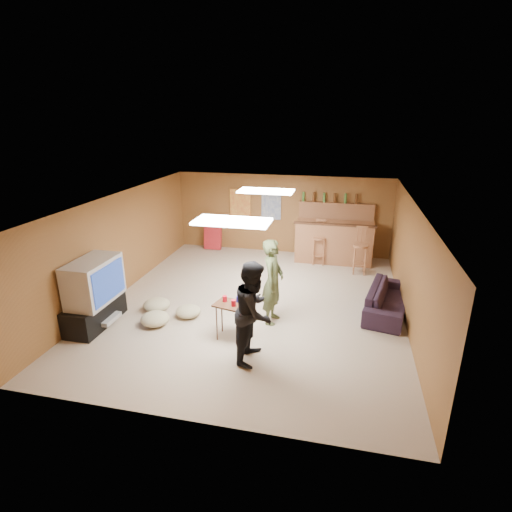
% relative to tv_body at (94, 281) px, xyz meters
% --- Properties ---
extents(ground, '(7.00, 7.00, 0.00)m').
position_rel_tv_body_xyz_m(ground, '(2.65, 1.50, -0.90)').
color(ground, tan).
rests_on(ground, ground).
extents(ceiling, '(6.00, 7.00, 0.02)m').
position_rel_tv_body_xyz_m(ceiling, '(2.65, 1.50, 1.30)').
color(ceiling, silver).
rests_on(ceiling, ground).
extents(wall_back, '(6.00, 0.02, 2.20)m').
position_rel_tv_body_xyz_m(wall_back, '(2.65, 5.00, 0.20)').
color(wall_back, brown).
rests_on(wall_back, ground).
extents(wall_front, '(6.00, 0.02, 2.20)m').
position_rel_tv_body_xyz_m(wall_front, '(2.65, -2.00, 0.20)').
color(wall_front, brown).
rests_on(wall_front, ground).
extents(wall_left, '(0.02, 7.00, 2.20)m').
position_rel_tv_body_xyz_m(wall_left, '(-0.35, 1.50, 0.20)').
color(wall_left, brown).
rests_on(wall_left, ground).
extents(wall_right, '(0.02, 7.00, 2.20)m').
position_rel_tv_body_xyz_m(wall_right, '(5.65, 1.50, 0.20)').
color(wall_right, brown).
rests_on(wall_right, ground).
extents(tv_stand, '(0.55, 1.30, 0.50)m').
position_rel_tv_body_xyz_m(tv_stand, '(-0.07, 0.00, -0.65)').
color(tv_stand, black).
rests_on(tv_stand, ground).
extents(dvd_box, '(0.35, 0.50, 0.08)m').
position_rel_tv_body_xyz_m(dvd_box, '(0.15, 0.00, -0.75)').
color(dvd_box, '#B2B2B7').
rests_on(dvd_box, tv_stand).
extents(tv_body, '(0.60, 1.10, 0.80)m').
position_rel_tv_body_xyz_m(tv_body, '(0.00, 0.00, 0.00)').
color(tv_body, '#B2B2B7').
rests_on(tv_body, tv_stand).
extents(tv_screen, '(0.02, 0.95, 0.65)m').
position_rel_tv_body_xyz_m(tv_screen, '(0.31, 0.00, 0.00)').
color(tv_screen, navy).
rests_on(tv_screen, tv_body).
extents(bar_counter, '(2.00, 0.60, 1.10)m').
position_rel_tv_body_xyz_m(bar_counter, '(4.15, 4.45, -0.35)').
color(bar_counter, brown).
rests_on(bar_counter, ground).
extents(bar_lip, '(2.10, 0.12, 0.05)m').
position_rel_tv_body_xyz_m(bar_lip, '(4.15, 4.20, 0.20)').
color(bar_lip, '#3B2013').
rests_on(bar_lip, bar_counter).
extents(bar_shelf, '(2.00, 0.18, 0.05)m').
position_rel_tv_body_xyz_m(bar_shelf, '(4.15, 4.90, 0.60)').
color(bar_shelf, brown).
rests_on(bar_shelf, bar_backing).
extents(bar_backing, '(2.00, 0.14, 0.60)m').
position_rel_tv_body_xyz_m(bar_backing, '(4.15, 4.92, 0.30)').
color(bar_backing, brown).
rests_on(bar_backing, bar_counter).
extents(poster_left, '(0.60, 0.03, 0.85)m').
position_rel_tv_body_xyz_m(poster_left, '(1.45, 4.96, 0.45)').
color(poster_left, '#BF3F26').
rests_on(poster_left, wall_back).
extents(poster_right, '(0.55, 0.03, 0.80)m').
position_rel_tv_body_xyz_m(poster_right, '(2.35, 4.96, 0.45)').
color(poster_right, '#334C99').
rests_on(poster_right, wall_back).
extents(folding_chair_stack, '(0.50, 0.26, 0.91)m').
position_rel_tv_body_xyz_m(folding_chair_stack, '(0.65, 4.80, -0.45)').
color(folding_chair_stack, red).
rests_on(folding_chair_stack, ground).
extents(ceiling_panel_front, '(1.20, 0.60, 0.04)m').
position_rel_tv_body_xyz_m(ceiling_panel_front, '(2.65, 0.00, 1.27)').
color(ceiling_panel_front, white).
rests_on(ceiling_panel_front, ceiling).
extents(ceiling_panel_back, '(1.20, 0.60, 0.04)m').
position_rel_tv_body_xyz_m(ceiling_panel_back, '(2.65, 2.70, 1.27)').
color(ceiling_panel_back, white).
rests_on(ceiling_panel_back, ceiling).
extents(person_olive, '(0.44, 0.63, 1.64)m').
position_rel_tv_body_xyz_m(person_olive, '(3.16, 0.87, -0.08)').
color(person_olive, '#475230').
rests_on(person_olive, ground).
extents(person_black, '(0.69, 0.85, 1.67)m').
position_rel_tv_body_xyz_m(person_black, '(3.09, -0.40, -0.06)').
color(person_black, black).
rests_on(person_black, ground).
extents(sofa, '(1.08, 1.94, 0.53)m').
position_rel_tv_body_xyz_m(sofa, '(5.35, 1.75, -0.63)').
color(sofa, black).
rests_on(sofa, ground).
extents(tray_table, '(0.59, 0.51, 0.66)m').
position_rel_tv_body_xyz_m(tray_table, '(2.54, 0.12, -0.57)').
color(tray_table, '#3B2013').
rests_on(tray_table, ground).
extents(cup_red_near, '(0.09, 0.09, 0.11)m').
position_rel_tv_body_xyz_m(cup_red_near, '(2.43, 0.18, -0.19)').
color(cup_red_near, red).
rests_on(cup_red_near, tray_table).
extents(cup_red_far, '(0.10, 0.10, 0.11)m').
position_rel_tv_body_xyz_m(cup_red_far, '(2.63, 0.05, -0.18)').
color(cup_red_far, red).
rests_on(cup_red_far, tray_table).
extents(cup_blue, '(0.09, 0.09, 0.10)m').
position_rel_tv_body_xyz_m(cup_blue, '(2.67, 0.22, -0.19)').
color(cup_blue, '#151590').
rests_on(cup_blue, tray_table).
extents(bar_stool_left, '(0.42, 0.42, 1.19)m').
position_rel_tv_body_xyz_m(bar_stool_left, '(3.79, 4.20, -0.31)').
color(bar_stool_left, brown).
rests_on(bar_stool_left, ground).
extents(bar_stool_right, '(0.47, 0.47, 1.11)m').
position_rel_tv_body_xyz_m(bar_stool_right, '(4.82, 3.76, -0.34)').
color(bar_stool_right, brown).
rests_on(bar_stool_right, ground).
extents(cushion_near_tv, '(0.63, 0.63, 0.24)m').
position_rel_tv_body_xyz_m(cushion_near_tv, '(0.79, 0.78, -0.78)').
color(cushion_near_tv, tan).
rests_on(cushion_near_tv, ground).
extents(cushion_mid, '(0.62, 0.62, 0.22)m').
position_rel_tv_body_xyz_m(cushion_mid, '(1.51, 0.68, -0.79)').
color(cushion_mid, tan).
rests_on(cushion_mid, ground).
extents(cushion_far, '(0.69, 0.69, 0.24)m').
position_rel_tv_body_xyz_m(cushion_far, '(1.02, 0.24, -0.78)').
color(cushion_far, tan).
rests_on(cushion_far, ground).
extents(bottle_row, '(1.48, 0.08, 0.26)m').
position_rel_tv_body_xyz_m(bottle_row, '(3.95, 4.88, 0.75)').
color(bottle_row, '#3F7233').
rests_on(bottle_row, bar_shelf).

